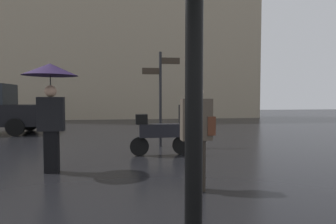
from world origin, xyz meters
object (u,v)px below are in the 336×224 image
Objects in this scene: street_signpost at (161,89)px; pedestrian_with_umbrella at (50,87)px; pedestrian_with_bag at (197,131)px; parked_scooter at (159,132)px.

pedestrian_with_umbrella is at bearing -133.34° from street_signpost.
pedestrian_with_umbrella is 2.92m from pedestrian_with_bag.
street_signpost is (-0.02, 4.02, 0.74)m from pedestrian_with_bag.
pedestrian_with_bag is 1.07× the size of parked_scooter.
pedestrian_with_umbrella is 3.51m from street_signpost.
parked_scooter is at bearing 32.26° from pedestrian_with_bag.
street_signpost is (0.21, 1.23, 1.09)m from parked_scooter.
pedestrian_with_bag is at bearing -107.30° from parked_scooter.
pedestrian_with_bag is (2.42, -1.47, -0.70)m from pedestrian_with_umbrella.
parked_scooter is at bearing -175.46° from pedestrian_with_umbrella.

